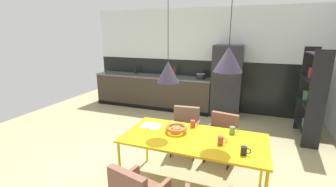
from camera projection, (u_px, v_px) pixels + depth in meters
name	position (u px, v px, depth m)	size (l,w,h in m)	color
ground_plane	(156.00, 164.00, 3.77)	(8.38, 8.38, 0.00)	tan
back_wall_splashback_dark	(201.00, 85.00, 6.47)	(6.28, 0.12, 1.36)	black
back_wall_panel_upper	(202.00, 35.00, 6.12)	(6.28, 0.12, 1.36)	silver
kitchen_counter	(153.00, 91.00, 6.64)	(3.40, 0.63, 0.92)	#362D22
refrigerator_column	(227.00, 81.00, 5.83)	(0.71, 0.60, 1.80)	#232326
dining_table	(194.00, 140.00, 3.03)	(1.85, 0.91, 0.76)	yellow
armchair_far_side	(222.00, 132.00, 3.82)	(0.56, 0.55, 0.78)	brown
armchair_near_window	(185.00, 125.00, 4.05)	(0.53, 0.52, 0.82)	brown
fruit_bowl	(176.00, 128.00, 3.16)	(0.31, 0.31, 0.09)	#B2662D
open_book	(151.00, 126.00, 3.38)	(0.28, 0.23, 0.02)	white
mug_wide_latte	(221.00, 141.00, 2.81)	(0.12, 0.07, 0.11)	#B23D33
mug_dark_espresso	(244.00, 151.00, 2.58)	(0.12, 0.07, 0.10)	black
mug_white_ceramic	(232.00, 130.00, 3.11)	(0.12, 0.07, 0.10)	#5B8456
mug_short_terracotta	(193.00, 124.00, 3.33)	(0.12, 0.07, 0.10)	#B23D33
cooking_pot	(201.00, 76.00, 6.01)	(0.24, 0.24, 0.16)	black
bottle_spice_small	(136.00, 70.00, 6.80)	(0.07, 0.07, 0.26)	black
bottle_oil_tall	(175.00, 72.00, 6.38)	(0.06, 0.06, 0.27)	maroon
open_shelf_unit	(311.00, 94.00, 4.50)	(0.30, 0.97, 1.82)	black
pendant_lamp_over_table_near	(168.00, 72.00, 2.96)	(0.29, 0.29, 1.21)	black
pendant_lamp_over_table_far	(228.00, 59.00, 2.67)	(0.34, 0.34, 1.03)	black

